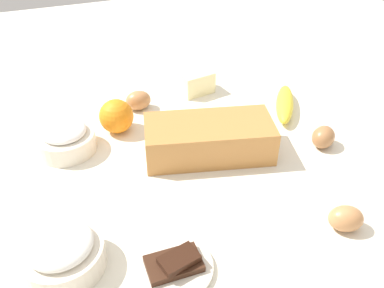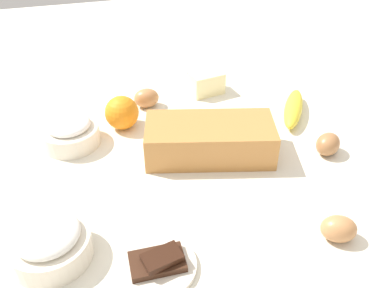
{
  "view_description": "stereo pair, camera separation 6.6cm",
  "coord_description": "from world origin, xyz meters",
  "px_view_note": "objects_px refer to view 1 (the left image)",
  "views": [
    {
      "loc": [
        -0.26,
        -0.68,
        0.57
      ],
      "look_at": [
        0.0,
        0.0,
        0.04
      ],
      "focal_mm": 38.65,
      "sensor_mm": 36.0,
      "label": 1
    },
    {
      "loc": [
        -0.19,
        -0.7,
        0.57
      ],
      "look_at": [
        0.0,
        0.0,
        0.04
      ],
      "focal_mm": 38.65,
      "sensor_mm": 36.0,
      "label": 2
    }
  ],
  "objects_px": {
    "banana": "(285,104)",
    "orange_fruit": "(116,116)",
    "loaf_pan": "(209,138)",
    "chocolate_plate": "(174,266)",
    "sugar_bowl": "(65,138)",
    "butter_block": "(196,82)",
    "egg_near_butter": "(138,100)",
    "egg_beside_bowl": "(323,137)",
    "flour_bowl": "(61,252)",
    "egg_loose": "(346,218)"
  },
  "relations": [
    {
      "from": "loaf_pan",
      "to": "orange_fruit",
      "type": "relative_size",
      "value": 3.68
    },
    {
      "from": "butter_block",
      "to": "egg_near_butter",
      "type": "xyz_separation_m",
      "value": [
        -0.17,
        -0.03,
        -0.0
      ]
    },
    {
      "from": "flour_bowl",
      "to": "banana",
      "type": "height_order",
      "value": "flour_bowl"
    },
    {
      "from": "flour_bowl",
      "to": "sugar_bowl",
      "type": "bearing_deg",
      "value": 82.36
    },
    {
      "from": "flour_bowl",
      "to": "egg_near_butter",
      "type": "distance_m",
      "value": 0.51
    },
    {
      "from": "butter_block",
      "to": "loaf_pan",
      "type": "bearing_deg",
      "value": -105.4
    },
    {
      "from": "banana",
      "to": "egg_beside_bowl",
      "type": "relative_size",
      "value": 3.02
    },
    {
      "from": "chocolate_plate",
      "to": "butter_block",
      "type": "bearing_deg",
      "value": 65.56
    },
    {
      "from": "sugar_bowl",
      "to": "egg_beside_bowl",
      "type": "xyz_separation_m",
      "value": [
        0.55,
        -0.19,
        -0.01
      ]
    },
    {
      "from": "orange_fruit",
      "to": "egg_beside_bowl",
      "type": "distance_m",
      "value": 0.49
    },
    {
      "from": "orange_fruit",
      "to": "chocolate_plate",
      "type": "relative_size",
      "value": 0.63
    },
    {
      "from": "orange_fruit",
      "to": "egg_loose",
      "type": "relative_size",
      "value": 1.3
    },
    {
      "from": "butter_block",
      "to": "chocolate_plate",
      "type": "relative_size",
      "value": 0.69
    },
    {
      "from": "butter_block",
      "to": "egg_loose",
      "type": "relative_size",
      "value": 1.42
    },
    {
      "from": "egg_near_butter",
      "to": "egg_loose",
      "type": "relative_size",
      "value": 1.05
    },
    {
      "from": "butter_block",
      "to": "chocolate_plate",
      "type": "bearing_deg",
      "value": -114.44
    },
    {
      "from": "egg_near_butter",
      "to": "chocolate_plate",
      "type": "height_order",
      "value": "egg_near_butter"
    },
    {
      "from": "flour_bowl",
      "to": "butter_block",
      "type": "bearing_deg",
      "value": 48.9
    },
    {
      "from": "egg_near_butter",
      "to": "chocolate_plate",
      "type": "bearing_deg",
      "value": -98.35
    },
    {
      "from": "egg_near_butter",
      "to": "egg_loose",
      "type": "height_order",
      "value": "egg_near_butter"
    },
    {
      "from": "orange_fruit",
      "to": "egg_beside_bowl",
      "type": "bearing_deg",
      "value": -28.15
    },
    {
      "from": "banana",
      "to": "chocolate_plate",
      "type": "height_order",
      "value": "banana"
    },
    {
      "from": "egg_near_butter",
      "to": "chocolate_plate",
      "type": "relative_size",
      "value": 0.51
    },
    {
      "from": "loaf_pan",
      "to": "orange_fruit",
      "type": "distance_m",
      "value": 0.24
    },
    {
      "from": "flour_bowl",
      "to": "egg_beside_bowl",
      "type": "bearing_deg",
      "value": 12.74
    },
    {
      "from": "chocolate_plate",
      "to": "flour_bowl",
      "type": "bearing_deg",
      "value": 156.83
    },
    {
      "from": "orange_fruit",
      "to": "egg_near_butter",
      "type": "bearing_deg",
      "value": 47.85
    },
    {
      "from": "loaf_pan",
      "to": "chocolate_plate",
      "type": "xyz_separation_m",
      "value": [
        -0.17,
        -0.27,
        -0.03
      ]
    },
    {
      "from": "banana",
      "to": "chocolate_plate",
      "type": "xyz_separation_m",
      "value": [
        -0.43,
        -0.38,
        -0.01
      ]
    },
    {
      "from": "loaf_pan",
      "to": "chocolate_plate",
      "type": "distance_m",
      "value": 0.33
    },
    {
      "from": "sugar_bowl",
      "to": "egg_loose",
      "type": "relative_size",
      "value": 2.11
    },
    {
      "from": "loaf_pan",
      "to": "orange_fruit",
      "type": "bearing_deg",
      "value": 150.36
    },
    {
      "from": "egg_near_butter",
      "to": "egg_beside_bowl",
      "type": "xyz_separation_m",
      "value": [
        0.35,
        -0.31,
        -0.0
      ]
    },
    {
      "from": "orange_fruit",
      "to": "egg_near_butter",
      "type": "height_order",
      "value": "orange_fruit"
    },
    {
      "from": "loaf_pan",
      "to": "orange_fruit",
      "type": "height_order",
      "value": "orange_fruit"
    },
    {
      "from": "loaf_pan",
      "to": "egg_loose",
      "type": "distance_m",
      "value": 0.33
    },
    {
      "from": "butter_block",
      "to": "egg_beside_bowl",
      "type": "relative_size",
      "value": 1.43
    },
    {
      "from": "egg_near_butter",
      "to": "egg_loose",
      "type": "xyz_separation_m",
      "value": [
        0.24,
        -0.54,
        -0.0
      ]
    },
    {
      "from": "sugar_bowl",
      "to": "orange_fruit",
      "type": "distance_m",
      "value": 0.13
    },
    {
      "from": "banana",
      "to": "orange_fruit",
      "type": "distance_m",
      "value": 0.43
    },
    {
      "from": "orange_fruit",
      "to": "butter_block",
      "type": "bearing_deg",
      "value": 24.75
    },
    {
      "from": "egg_loose",
      "to": "chocolate_plate",
      "type": "distance_m",
      "value": 0.32
    },
    {
      "from": "orange_fruit",
      "to": "egg_beside_bowl",
      "type": "xyz_separation_m",
      "value": [
        0.43,
        -0.23,
        -0.02
      ]
    },
    {
      "from": "orange_fruit",
      "to": "egg_near_butter",
      "type": "xyz_separation_m",
      "value": [
        0.07,
        0.08,
        -0.02
      ]
    },
    {
      "from": "loaf_pan",
      "to": "flour_bowl",
      "type": "bearing_deg",
      "value": -135.7
    },
    {
      "from": "egg_near_butter",
      "to": "orange_fruit",
      "type": "bearing_deg",
      "value": -132.15
    },
    {
      "from": "flour_bowl",
      "to": "egg_beside_bowl",
      "type": "relative_size",
      "value": 2.18
    },
    {
      "from": "sugar_bowl",
      "to": "butter_block",
      "type": "relative_size",
      "value": 1.48
    },
    {
      "from": "chocolate_plate",
      "to": "orange_fruit",
      "type": "bearing_deg",
      "value": 89.74
    },
    {
      "from": "banana",
      "to": "egg_near_butter",
      "type": "distance_m",
      "value": 0.38
    }
  ]
}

